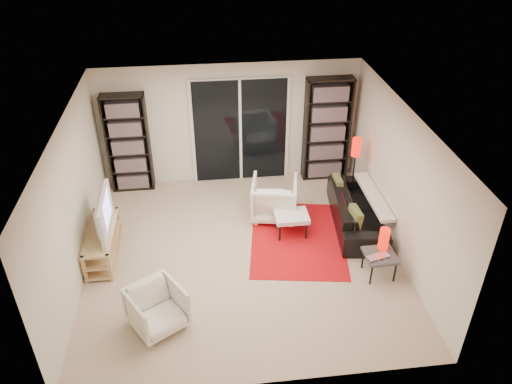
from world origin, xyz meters
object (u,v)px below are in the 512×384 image
Objects in this scene: bookshelf_right at (327,130)px; floor_lamp at (356,154)px; tv_stand at (103,242)px; ottoman at (291,217)px; bookshelf_left at (128,144)px; sofa at (357,210)px; side_table at (380,257)px; armchair_back at (274,198)px; armchair_front at (157,308)px.

floor_lamp is (0.32, -0.91, -0.08)m from bookshelf_right.
tv_stand reaches higher than ottoman.
bookshelf_left reaches higher than tv_stand.
tv_stand is at bearing -165.20° from floor_lamp.
bookshelf_right reaches higher than ottoman.
bookshelf_left is 4.43m from sofa.
tv_stand reaches higher than side_table.
bookshelf_left is 1.46× the size of tv_stand.
sofa is (0.18, -1.72, -0.76)m from bookshelf_right.
sofa is 1.48m from armchair_back.
tv_stand is 4.68m from floor_lamp.
armchair_front is at bearing 127.07° from sofa.
bookshelf_right is at bearing 12.37° from sofa.
armchair_front is 4.56m from floor_lamp.
ottoman is at bearing -118.61° from bookshelf_right.
bookshelf_right is at bearing -122.10° from armchair_back.
ottoman is 1.17× the size of side_table.
armchair_front is 2.87m from ottoman.
tv_stand is 3.03m from armchair_back.
armchair_back is (-1.23, -1.30, -0.68)m from bookshelf_right.
floor_lamp is (0.19, 2.17, 0.61)m from side_table.
bookshelf_right is 3.68× the size of ottoman.
armchair_front is 1.43× the size of side_table.
armchair_back reaches higher than armchair_front.
armchair_front is at bearing -130.70° from bookshelf_right.
bookshelf_left is 3.85m from bookshelf_right.
armchair_back is 2.25m from side_table.
armchair_back reaches higher than sofa.
armchair_back is at bearing -165.88° from floor_lamp.
ottoman is 1.76m from floor_lamp.
bookshelf_right is 0.97m from floor_lamp.
floor_lamp reaches higher than sofa.
tv_stand is 0.67× the size of sofa.
side_table is at bearing -175.60° from sofa.
bookshelf_right is 1.57× the size of tv_stand.
side_table is (3.34, 0.64, 0.04)m from armchair_front.
bookshelf_left reaches higher than sofa.
ottoman is at bearing 121.93° from armchair_back.
tv_stand is 2.74× the size of side_table.
floor_lamp is at bearing -12.29° from bookshelf_left.
armchair_back is 3.13m from armchair_front.
sofa reaches higher than tv_stand.
bookshelf_left is at bearing 142.28° from side_table.
bookshelf_left is 3.84m from armchair_front.
floor_lamp reaches higher than armchair_front.
floor_lamp is at bearing 35.57° from ottoman.
bookshelf_right reaches higher than tv_stand.
ottoman is (-1.20, -0.15, 0.05)m from sofa.
side_table is (0.13, -3.08, -0.70)m from bookshelf_right.
armchair_front is 0.54× the size of floor_lamp.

